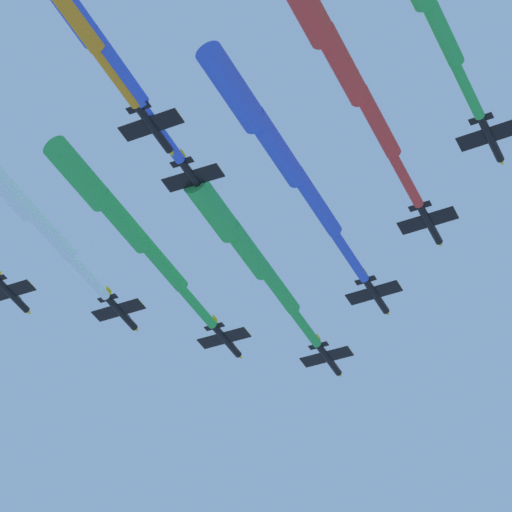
{
  "coord_description": "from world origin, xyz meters",
  "views": [
    {
      "loc": [
        -5.61,
        134.47,
        39.71
      ],
      "look_at": [
        0.0,
        0.0,
        156.45
      ],
      "focal_mm": 85.34,
      "sensor_mm": 36.0,
      "label": 1
    }
  ],
  "objects_px": {
    "jet_port_inner": "(122,221)",
    "jet_trail_port": "(65,2)",
    "jet_port_mid": "(5,188)",
    "jet_starboard_mid": "(342,66)",
    "jet_lead": "(247,251)",
    "jet_starboard_inner": "(276,148)"
  },
  "relations": [
    {
      "from": "jet_port_mid",
      "to": "jet_starboard_mid",
      "type": "height_order",
      "value": "jet_port_mid"
    },
    {
      "from": "jet_starboard_mid",
      "to": "jet_port_mid",
      "type": "bearing_deg",
      "value": -24.5
    },
    {
      "from": "jet_starboard_inner",
      "to": "jet_trail_port",
      "type": "distance_m",
      "value": 34.75
    },
    {
      "from": "jet_port_inner",
      "to": "jet_lead",
      "type": "bearing_deg",
      "value": -158.25
    },
    {
      "from": "jet_port_inner",
      "to": "jet_trail_port",
      "type": "bearing_deg",
      "value": 87.3
    },
    {
      "from": "jet_starboard_inner",
      "to": "jet_port_mid",
      "type": "xyz_separation_m",
      "value": [
        37.82,
        -7.65,
        1.63
      ]
    },
    {
      "from": "jet_lead",
      "to": "jet_port_mid",
      "type": "bearing_deg",
      "value": 20.67
    },
    {
      "from": "jet_lead",
      "to": "jet_starboard_inner",
      "type": "height_order",
      "value": "jet_starboard_inner"
    },
    {
      "from": "jet_lead",
      "to": "jet_port_inner",
      "type": "distance_m",
      "value": 18.7
    },
    {
      "from": "jet_starboard_mid",
      "to": "jet_port_inner",
      "type": "bearing_deg",
      "value": -41.06
    },
    {
      "from": "jet_port_inner",
      "to": "jet_starboard_mid",
      "type": "relative_size",
      "value": 0.97
    },
    {
      "from": "jet_starboard_mid",
      "to": "jet_trail_port",
      "type": "relative_size",
      "value": 0.98
    },
    {
      "from": "jet_starboard_inner",
      "to": "jet_trail_port",
      "type": "relative_size",
      "value": 1.03
    },
    {
      "from": "jet_lead",
      "to": "jet_port_mid",
      "type": "relative_size",
      "value": 0.95
    },
    {
      "from": "jet_lead",
      "to": "jet_port_inner",
      "type": "height_order",
      "value": "jet_port_inner"
    },
    {
      "from": "jet_lead",
      "to": "jet_starboard_mid",
      "type": "height_order",
      "value": "jet_starboard_mid"
    },
    {
      "from": "jet_starboard_inner",
      "to": "jet_starboard_mid",
      "type": "distance_m",
      "value": 16.03
    },
    {
      "from": "jet_port_inner",
      "to": "jet_trail_port",
      "type": "distance_m",
      "value": 38.51
    },
    {
      "from": "jet_port_mid",
      "to": "jet_trail_port",
      "type": "relative_size",
      "value": 0.95
    },
    {
      "from": "jet_starboard_inner",
      "to": "jet_starboard_mid",
      "type": "xyz_separation_m",
      "value": [
        -8.62,
        13.51,
        0.28
      ]
    },
    {
      "from": "jet_starboard_inner",
      "to": "jet_trail_port",
      "type": "bearing_deg",
      "value": 46.6
    },
    {
      "from": "jet_trail_port",
      "to": "jet_lead",
      "type": "bearing_deg",
      "value": -112.91
    }
  ]
}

